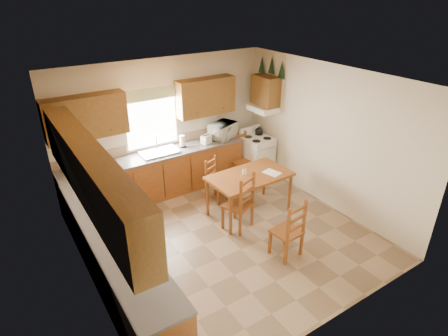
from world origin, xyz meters
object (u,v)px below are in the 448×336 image
dining_table (249,194)px  chair_near_right (238,201)px  chair_far_left (217,181)px  microwave (223,131)px  chair_far_right (241,157)px  chair_near_left (287,228)px  stove (257,157)px

dining_table → chair_near_right: size_ratio=1.40×
chair_far_left → microwave: bearing=27.8°
dining_table → chair_far_right: size_ratio=1.46×
chair_near_left → chair_far_left: bearing=-95.4°
dining_table → chair_far_right: chair_far_right is taller
chair_near_left → chair_far_left: 2.03m
chair_near_right → chair_far_left: bearing=-122.3°
stove → chair_far_left: chair_far_left is taller
microwave → chair_near_right: (-0.88, -1.83, -0.55)m
chair_far_left → chair_near_left: bearing=-112.1°
stove → chair_near_left: (-1.35, -2.51, 0.07)m
dining_table → chair_far_right: 1.44m
microwave → chair_far_left: bearing=-152.4°
stove → chair_far_left: size_ratio=0.99×
microwave → chair_far_left: (-0.69, -0.83, -0.65)m
chair_near_right → microwave: bearing=-137.1°
chair_far_left → chair_far_right: 1.10m
microwave → chair_far_left: 1.26m
chair_near_right → chair_far_right: bearing=-148.2°
chair_far_right → chair_near_right: bearing=-115.4°
stove → chair_near_left: bearing=-123.0°
chair_near_left → chair_far_right: (0.93, 2.57, 0.01)m
dining_table → chair_near_right: (-0.45, -0.27, 0.13)m
microwave → chair_near_left: size_ratio=0.55×
chair_near_right → chair_far_left: 1.02m
stove → chair_near_right: size_ratio=0.82×
microwave → dining_table: (-0.43, -1.56, -0.68)m
stove → dining_table: 1.64m
dining_table → chair_near_left: 1.34m
stove → dining_table: bearing=-137.4°
stove → microwave: bearing=147.8°
stove → chair_near_left: 2.85m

